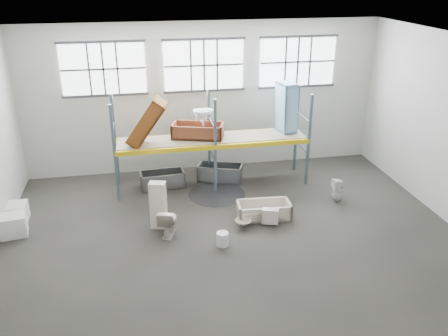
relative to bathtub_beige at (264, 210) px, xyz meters
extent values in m
cube|color=#413D37|center=(-1.05, -1.02, -0.27)|extent=(12.00, 10.00, 0.10)
cube|color=silver|center=(-1.05, -1.02, 4.83)|extent=(12.00, 10.00, 0.10)
cube|color=#B6B5A8|center=(-1.05, 4.03, 2.28)|extent=(12.00, 0.10, 5.00)
cube|color=#B7B6A9|center=(-1.05, -6.07, 2.28)|extent=(12.00, 0.10, 5.00)
cube|color=white|center=(-4.25, 3.92, 3.38)|extent=(2.60, 0.04, 1.60)
cube|color=white|center=(-1.05, 3.92, 3.38)|extent=(2.60, 0.04, 1.60)
cube|color=white|center=(2.15, 3.92, 3.38)|extent=(2.60, 0.04, 1.60)
cube|color=slate|center=(-4.05, 1.88, 1.28)|extent=(0.08, 0.08, 3.00)
cube|color=slate|center=(-4.05, 3.08, 1.28)|extent=(0.08, 0.08, 3.00)
cube|color=slate|center=(-1.05, 1.88, 1.28)|extent=(0.08, 0.08, 3.00)
cube|color=slate|center=(-1.05, 3.08, 1.28)|extent=(0.08, 0.08, 3.00)
cube|color=slate|center=(1.95, 1.88, 1.28)|extent=(0.08, 0.08, 3.00)
cube|color=slate|center=(1.95, 3.08, 1.28)|extent=(0.08, 0.08, 3.00)
cube|color=yellow|center=(-1.05, 1.88, 1.28)|extent=(6.00, 0.10, 0.14)
cube|color=yellow|center=(-1.05, 3.08, 1.28)|extent=(6.00, 0.10, 0.14)
cube|color=gray|center=(-1.05, 2.48, 1.36)|extent=(5.90, 1.10, 0.03)
cylinder|color=black|center=(-1.05, 1.68, -0.22)|extent=(1.80, 1.80, 0.00)
cube|color=beige|center=(0.05, -0.48, 0.06)|extent=(0.49, 0.35, 0.43)
imported|color=beige|center=(-0.70, -0.45, -0.06)|extent=(0.57, 0.57, 0.16)
imported|color=beige|center=(-2.72, -0.42, 0.17)|extent=(0.66, 0.86, 0.77)
cube|color=silver|center=(-2.94, 0.01, 0.44)|extent=(0.49, 0.38, 1.33)
imported|color=white|center=(2.46, 0.54, 0.14)|extent=(0.35, 0.35, 0.73)
imported|color=white|center=(-1.35, 2.31, 1.87)|extent=(0.65, 0.53, 0.52)
cylinder|color=silver|center=(-1.42, -1.23, -0.04)|extent=(0.39, 0.39, 0.36)
cube|color=silver|center=(-6.75, 0.33, 0.07)|extent=(0.75, 0.67, 0.57)
cube|color=silver|center=(-6.84, 1.09, 0.04)|extent=(0.63, 0.63, 0.52)
camera|label=1|loc=(-3.34, -11.35, 6.35)|focal=37.79mm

